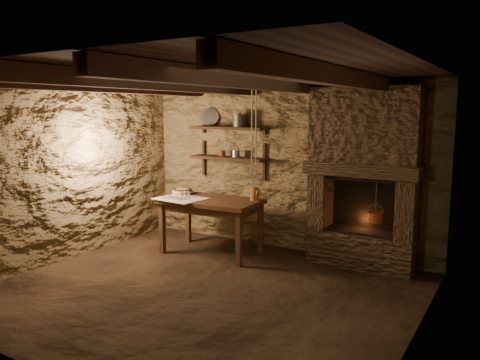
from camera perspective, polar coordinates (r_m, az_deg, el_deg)
The scene contains 25 objects.
floor at distance 5.43m, azimuth -4.55°, elevation -13.29°, with size 4.50×4.50×0.00m, color black.
back_wall at distance 6.81m, azimuth 5.32°, elevation 1.59°, with size 4.50×0.04×2.40m, color brown.
front_wall at distance 3.72m, azimuth -23.32°, elevation -4.82°, with size 4.50×0.04×2.40m, color brown.
left_wall at distance 6.68m, azimuth -20.45°, elevation 0.96°, with size 0.04×4.00×2.40m, color brown.
right_wall at distance 4.21m, azimuth 20.87°, elevation -3.22°, with size 0.04×4.00×2.40m, color brown.
ceiling at distance 5.06m, azimuth -4.88°, elevation 12.85°, with size 4.50×4.00×0.04m, color black.
beam_far_left at distance 6.06m, azimuth -16.55°, elevation 10.95°, with size 0.14×3.95×0.16m, color black.
beam_mid_left at distance 5.36m, azimuth -9.25°, elevation 11.56°, with size 0.14×3.95×0.16m, color black.
beam_mid_right at distance 4.77m, azimuth 0.08°, elevation 12.06°, with size 0.14×3.95×0.16m, color black.
beam_far_right at distance 4.34m, azimuth 11.67°, elevation 12.25°, with size 0.14×3.95×0.16m, color black.
shelf_lower at distance 7.08m, azimuth -1.43°, elevation 2.71°, with size 1.25×0.30×0.04m, color black.
shelf_upper at distance 7.05m, azimuth -1.45°, elevation 6.35°, with size 1.25×0.30×0.04m, color black.
hearth at distance 6.13m, azimuth 14.86°, elevation 0.84°, with size 1.43×0.51×2.30m.
work_table at distance 6.64m, azimuth -3.53°, elevation -5.39°, with size 1.42×0.87×0.78m.
linen_cloth at distance 6.61m, azimuth -7.23°, elevation -2.26°, with size 0.66×0.53×0.01m, color white.
pewter_cutlery_row at distance 6.59m, azimuth -7.35°, elevation -2.20°, with size 0.55×0.21×0.01m, color gray, non-canonical shape.
drinking_glasses at distance 6.69m, azimuth -6.42°, elevation -1.72°, with size 0.21×0.06×0.08m, color silver, non-canonical shape.
stoneware_jug at distance 6.42m, azimuth 1.81°, elevation -0.91°, with size 0.14×0.13×0.42m.
wooden_bowl at distance 6.97m, azimuth -6.99°, elevation -1.42°, with size 0.31×0.31×0.11m, color #AA8549.
iron_stockpot at distance 6.93m, azimuth 0.01°, elevation 7.16°, with size 0.22×0.22×0.16m, color #2F2C29.
tin_pan at distance 7.35m, azimuth -3.63°, elevation 7.68°, with size 0.28×0.28×0.04m, color #9E9E99.
small_kettle at distance 7.00m, azimuth -0.50°, elevation 3.24°, with size 0.15×0.11×0.16m, color #9E9E99, non-canonical shape.
rusty_tin at distance 7.13m, azimuth -2.18°, elevation 3.27°, with size 0.09×0.09×0.09m, color #552111.
red_pot at distance 6.13m, azimuth 16.18°, elevation -4.30°, with size 0.20×0.18×0.54m.
hanging_ropes at distance 5.90m, azimuth 1.70°, elevation 6.42°, with size 0.08×0.08×1.20m, color #C8B98D, non-canonical shape.
Camera 1 is at (3.00, -4.06, 2.01)m, focal length 35.00 mm.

